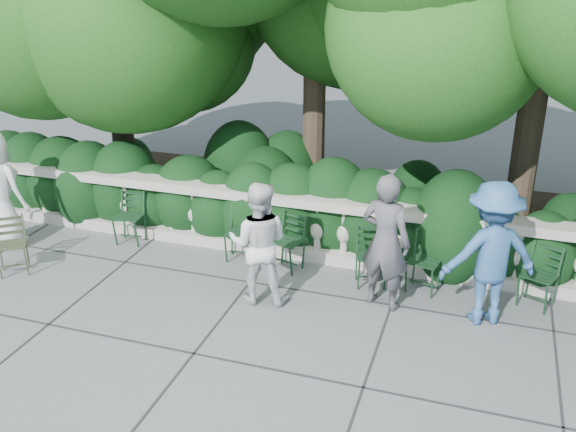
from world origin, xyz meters
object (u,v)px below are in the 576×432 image
(chair_e, at_px, (530,310))
(person_older_blue, at_px, (490,254))
(chair_a, at_px, (128,246))
(chair_weathered, at_px, (16,277))
(chair_c, at_px, (281,273))
(chair_f, at_px, (418,295))
(person_casual_man, at_px, (259,243))
(chair_d, at_px, (371,289))
(person_woman_grey, at_px, (386,242))
(chair_b, at_px, (238,263))

(chair_e, distance_m, person_older_blue, 1.17)
(chair_a, xyz_separation_m, chair_weathered, (-0.99, -1.39, 0.00))
(chair_c, relative_size, chair_f, 1.00)
(chair_f, xyz_separation_m, person_casual_man, (-2.01, -0.76, 0.83))
(chair_e, height_order, person_older_blue, person_older_blue)
(person_older_blue, bearing_deg, person_casual_man, -15.89)
(chair_a, bearing_deg, chair_f, -7.66)
(chair_c, distance_m, chair_f, 1.97)
(chair_a, distance_m, chair_e, 5.99)
(chair_weathered, height_order, person_older_blue, person_older_blue)
(chair_a, distance_m, person_older_blue, 5.50)
(chair_a, height_order, person_casual_man, person_casual_man)
(chair_d, xyz_separation_m, person_casual_man, (-1.37, -0.72, 0.83))
(chair_f, relative_size, chair_weathered, 1.00)
(person_casual_man, bearing_deg, chair_weathered, -1.45)
(person_woman_grey, bearing_deg, chair_weathered, 26.44)
(chair_f, bearing_deg, person_casual_man, -148.54)
(chair_c, bearing_deg, chair_b, -171.97)
(chair_weathered, bearing_deg, chair_c, -16.73)
(chair_d, height_order, person_woman_grey, person_woman_grey)
(person_older_blue, bearing_deg, chair_d, -36.01)
(person_casual_man, bearing_deg, chair_c, -102.48)
(chair_weathered, bearing_deg, chair_f, -23.80)
(chair_weathered, distance_m, person_casual_man, 3.67)
(chair_f, distance_m, chair_weathered, 5.68)
(chair_c, distance_m, person_casual_man, 1.15)
(chair_b, bearing_deg, chair_e, -7.30)
(person_woman_grey, bearing_deg, chair_f, -121.10)
(chair_e, distance_m, person_casual_man, 3.63)
(chair_b, distance_m, person_woman_grey, 2.47)
(chair_f, distance_m, person_casual_man, 2.30)
(person_woman_grey, bearing_deg, chair_a, 9.63)
(chair_a, bearing_deg, chair_c, -8.15)
(person_woman_grey, bearing_deg, chair_c, 1.46)
(chair_weathered, relative_size, person_older_blue, 0.45)
(person_woman_grey, distance_m, person_casual_man, 1.62)
(chair_a, height_order, chair_c, same)
(chair_d, bearing_deg, chair_weathered, 176.30)
(person_older_blue, bearing_deg, person_woman_grey, -22.62)
(chair_c, height_order, person_woman_grey, person_woman_grey)
(chair_a, xyz_separation_m, person_older_blue, (5.40, -0.48, 0.92))
(chair_b, relative_size, person_older_blue, 0.45)
(chair_d, bearing_deg, chair_e, -14.79)
(chair_a, xyz_separation_m, chair_f, (4.55, -0.12, 0.00))
(chair_b, bearing_deg, person_woman_grey, -19.28)
(chair_c, relative_size, person_older_blue, 0.45)
(chair_weathered, distance_m, person_woman_grey, 5.27)
(person_woman_grey, bearing_deg, person_casual_man, 29.97)
(chair_f, height_order, person_casual_man, person_casual_man)
(chair_c, height_order, chair_f, same)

